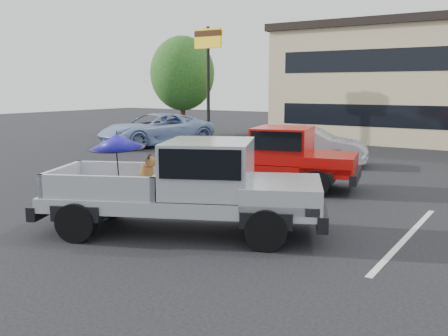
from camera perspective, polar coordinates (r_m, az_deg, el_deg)
The scene contains 9 objects.
ground at distance 9.83m, azimuth -0.07°, elevation -8.03°, with size 90.00×90.00×0.00m, color black.
stripe_left at distance 13.10m, azimuth -6.36°, elevation -3.66°, with size 0.12×5.00×0.01m, color silver.
stripe_right at distance 10.52m, azimuth 20.16°, elevation -7.43°, with size 0.12×5.00×0.01m, color silver.
motel_sign at distance 26.64m, azimuth -1.84°, elevation 12.98°, with size 1.60×0.22×6.00m.
tree_left at distance 31.38m, azimuth -4.78°, elevation 10.71°, with size 3.96×3.96×6.02m.
silver_pickup at distance 9.97m, azimuth -3.07°, elevation -1.56°, with size 5.99×4.15×2.06m.
red_pickup at distance 14.60m, azimuth 6.09°, elevation 1.53°, with size 5.67×3.07×1.77m.
silver_sedan at distance 19.11m, azimuth 9.41°, elevation 2.57°, with size 1.56×4.47×1.47m, color #ABAEB2.
blue_suv at distance 25.24m, azimuth -7.83°, elevation 4.37°, with size 2.68×5.82×1.62m, color #89A1CD.
Camera 1 is at (5.10, -7.88, 2.92)m, focal length 40.00 mm.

